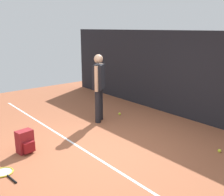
% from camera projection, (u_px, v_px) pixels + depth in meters
% --- Properties ---
extents(ground_plane, '(12.00, 12.00, 0.00)m').
position_uv_depth(ground_plane, '(96.00, 151.00, 5.15)').
color(ground_plane, '#9E5638').
extents(back_fence, '(10.00, 0.10, 2.26)m').
position_uv_depth(back_fence, '(191.00, 76.00, 6.70)').
color(back_fence, black).
rests_on(back_fence, ground).
extents(court_line, '(9.00, 0.05, 0.00)m').
position_uv_depth(court_line, '(89.00, 153.00, 5.05)').
color(court_line, white).
rests_on(court_line, ground).
extents(tennis_player, '(0.42, 0.45, 1.70)m').
position_uv_depth(tennis_player, '(99.00, 84.00, 6.55)').
color(tennis_player, black).
rests_on(tennis_player, ground).
extents(tennis_racket, '(0.63, 0.36, 0.03)m').
position_uv_depth(tennis_racket, '(4.00, 173.00, 4.35)').
color(tennis_racket, black).
rests_on(tennis_racket, ground).
extents(backpack, '(0.31, 0.33, 0.44)m').
position_uv_depth(backpack, '(25.00, 142.00, 5.05)').
color(backpack, maroon).
rests_on(backpack, ground).
extents(tennis_ball_near_player, '(0.07, 0.07, 0.07)m').
position_uv_depth(tennis_ball_near_player, '(219.00, 151.00, 5.08)').
color(tennis_ball_near_player, '#CCE033').
rests_on(tennis_ball_near_player, ground).
extents(tennis_ball_by_fence, '(0.07, 0.07, 0.07)m').
position_uv_depth(tennis_ball_by_fence, '(120.00, 114.00, 7.25)').
color(tennis_ball_by_fence, '#CCE033').
rests_on(tennis_ball_by_fence, ground).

